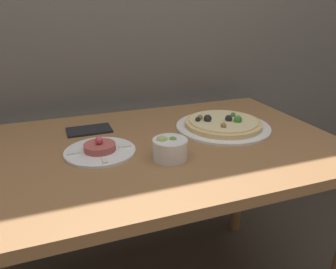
{
  "coord_description": "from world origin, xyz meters",
  "views": [
    {
      "loc": [
        -0.31,
        -0.59,
        1.23
      ],
      "look_at": [
        0.05,
        0.38,
        0.81
      ],
      "focal_mm": 35.0,
      "sensor_mm": 36.0,
      "label": 1
    }
  ],
  "objects": [
    {
      "name": "napkin",
      "position": [
        -0.18,
        0.62,
        0.78
      ],
      "size": [
        0.17,
        0.1,
        0.01
      ],
      "color": "black",
      "rests_on": "dining_table"
    },
    {
      "name": "tartare_plate",
      "position": [
        -0.18,
        0.4,
        0.78
      ],
      "size": [
        0.23,
        0.23,
        0.06
      ],
      "color": "white",
      "rests_on": "dining_table"
    },
    {
      "name": "pizza_plate",
      "position": [
        0.32,
        0.47,
        0.79
      ],
      "size": [
        0.37,
        0.37,
        0.06
      ],
      "color": "white",
      "rests_on": "dining_table"
    },
    {
      "name": "dining_table",
      "position": [
        0.0,
        0.41,
        0.67
      ],
      "size": [
        1.34,
        0.82,
        0.77
      ],
      "color": "olive",
      "rests_on": "ground_plane"
    },
    {
      "name": "small_bowl",
      "position": [
        0.02,
        0.28,
        0.81
      ],
      "size": [
        0.11,
        0.11,
        0.08
      ],
      "color": "white",
      "rests_on": "dining_table"
    }
  ]
}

